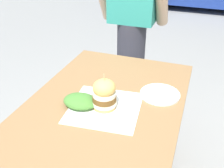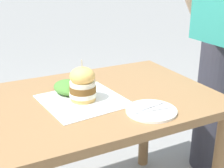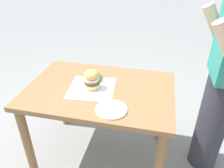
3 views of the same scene
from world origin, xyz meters
TOP-DOWN VIEW (x-y plane):
  - patio_table at (0.00, 0.00)m, footprint 0.80×1.17m
  - serving_paper at (0.02, -0.06)m, footprint 0.39×0.39m
  - sandwich at (0.02, -0.06)m, footprint 0.13×0.13m
  - pickle_spear at (-0.09, -0.09)m, footprint 0.07×0.09m
  - side_plate_with_forks at (0.26, 0.16)m, footprint 0.22×0.22m
  - side_salad at (-0.11, -0.09)m, footprint 0.18×0.14m
  - diner_across_table at (-0.13, 0.92)m, footprint 0.55×0.35m

SIDE VIEW (x-z plane):
  - patio_table at x=0.00m, z-range 0.25..1.01m
  - serving_paper at x=0.02m, z-range 0.75..0.76m
  - side_plate_with_forks at x=0.26m, z-range 0.75..0.77m
  - pickle_spear at x=-0.09m, z-range 0.76..0.78m
  - side_salad at x=-0.11m, z-range 0.75..0.81m
  - sandwich at x=0.02m, z-range 0.74..0.93m
  - diner_across_table at x=-0.13m, z-range 0.04..1.73m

